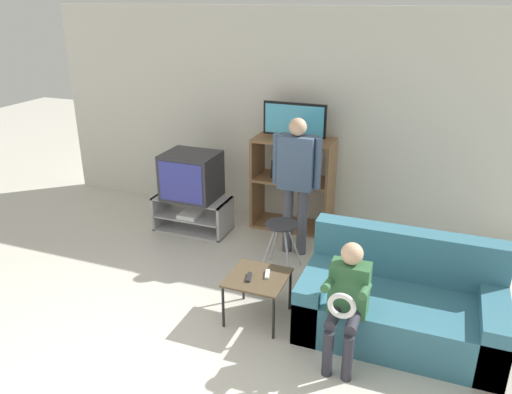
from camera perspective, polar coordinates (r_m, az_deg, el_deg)
wall_back at (r=6.21m, az=3.44°, el=9.00°), size 6.40×0.06×2.60m
tv_stand at (r=6.17m, az=-7.25°, el=-1.93°), size 0.91×0.44×0.43m
television_main at (r=6.00m, az=-7.41°, el=2.42°), size 0.63×0.53×0.55m
media_shelf at (r=6.09m, az=4.22°, el=1.59°), size 0.96×0.46×1.13m
television_flat at (r=5.85m, az=4.41°, el=8.51°), size 0.75×0.20×0.43m
folding_stool at (r=5.11m, az=2.91°, el=-4.06°), size 0.38×0.41×0.56m
snack_table at (r=4.42m, az=0.18°, el=-9.58°), size 0.51×0.51×0.42m
remote_control_black at (r=4.37m, az=-0.81°, el=-9.15°), size 0.07×0.15×0.02m
remote_control_white at (r=4.41m, az=1.31°, el=-8.81°), size 0.07×0.15×0.02m
couch at (r=4.48m, az=16.16°, el=-11.68°), size 1.63×0.89×0.83m
person_standing_adult at (r=5.33m, az=4.63°, el=2.59°), size 0.53×0.20×1.54m
person_seated_child at (r=3.92m, az=10.37°, el=-11.13°), size 0.33×0.43×0.99m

